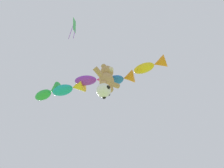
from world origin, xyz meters
TOP-DOWN VIEW (x-y plane):
  - teddy_bear_kite at (1.40, 5.25)m, footprint 2.21×0.97m
  - soccer_ball_kite at (0.95, 5.00)m, footprint 0.91×0.91m
  - fish_kite_goldfin at (3.65, 3.17)m, footprint 1.57×2.42m
  - fish_kite_cobalt at (2.53, 5.01)m, footprint 1.64×2.08m
  - fish_kite_violet at (1.55, 6.73)m, footprint 2.17×2.36m
  - fish_kite_teal at (0.80, 8.41)m, footprint 1.93×2.56m
  - fish_kite_emerald at (0.07, 10.10)m, footprint 1.42×2.31m
  - diamond_kite at (-1.49, 5.65)m, footprint 0.91×0.87m

SIDE VIEW (x-z plane):
  - soccer_ball_kite at x=0.95m, z-range 11.29..12.13m
  - teddy_bear_kite at x=1.40m, z-range 12.41..14.65m
  - fish_kite_cobalt at x=2.53m, z-range 13.79..14.69m
  - fish_kite_teal at x=0.80m, z-range 14.15..15.18m
  - fish_kite_violet at x=1.55m, z-range 14.32..15.26m
  - fish_kite_emerald at x=0.07m, z-range 14.52..15.48m
  - fish_kite_goldfin at x=3.65m, z-range 14.64..15.54m
  - diamond_kite at x=-1.49m, z-range 15.79..18.51m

